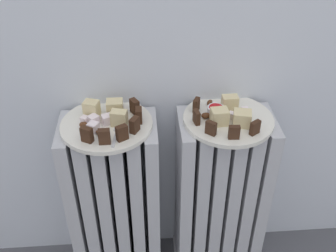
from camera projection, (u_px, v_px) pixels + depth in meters
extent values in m
cube|color=#B2B2B7|center=(77.00, 203.00, 1.27)|extent=(0.04, 0.18, 0.58)
cube|color=#B2B2B7|center=(92.00, 202.00, 1.28)|extent=(0.04, 0.18, 0.58)
cube|color=#B2B2B7|center=(107.00, 201.00, 1.28)|extent=(0.04, 0.18, 0.58)
cube|color=#B2B2B7|center=(123.00, 201.00, 1.28)|extent=(0.04, 0.18, 0.58)
cube|color=#B2B2B7|center=(138.00, 200.00, 1.29)|extent=(0.04, 0.18, 0.58)
cube|color=#B2B2B7|center=(153.00, 199.00, 1.29)|extent=(0.04, 0.18, 0.58)
cube|color=#B2B2B7|center=(183.00, 197.00, 1.29)|extent=(0.04, 0.18, 0.58)
cube|color=#B2B2B7|center=(198.00, 196.00, 1.30)|extent=(0.04, 0.18, 0.58)
cube|color=#B2B2B7|center=(213.00, 196.00, 1.30)|extent=(0.04, 0.18, 0.58)
cube|color=#B2B2B7|center=(227.00, 195.00, 1.30)|extent=(0.04, 0.18, 0.58)
cube|color=#B2B2B7|center=(242.00, 194.00, 1.31)|extent=(0.04, 0.18, 0.58)
cube|color=#B2B2B7|center=(256.00, 193.00, 1.31)|extent=(0.04, 0.18, 0.58)
cylinder|color=silver|center=(107.00, 125.00, 1.11)|extent=(0.25, 0.25, 0.01)
cylinder|color=silver|center=(228.00, 119.00, 1.13)|extent=(0.25, 0.25, 0.01)
cube|color=#382114|center=(87.00, 135.00, 1.02)|extent=(0.03, 0.03, 0.04)
cube|color=#382114|center=(104.00, 137.00, 1.02)|extent=(0.03, 0.02, 0.04)
cube|color=#382114|center=(122.00, 133.00, 1.03)|extent=(0.03, 0.03, 0.04)
cube|color=#382114|center=(135.00, 125.00, 1.06)|extent=(0.03, 0.03, 0.04)
cube|color=#382114|center=(139.00, 115.00, 1.09)|extent=(0.02, 0.03, 0.04)
cube|color=#382114|center=(135.00, 106.00, 1.13)|extent=(0.03, 0.03, 0.04)
cube|color=beige|center=(119.00, 118.00, 1.08)|extent=(0.05, 0.04, 0.04)
cube|color=beige|center=(92.00, 109.00, 1.11)|extent=(0.05, 0.04, 0.05)
cube|color=beige|center=(115.00, 108.00, 1.12)|extent=(0.05, 0.04, 0.04)
cube|color=white|center=(107.00, 119.00, 1.09)|extent=(0.03, 0.03, 0.03)
cube|color=white|center=(94.00, 120.00, 1.09)|extent=(0.04, 0.04, 0.03)
cube|color=white|center=(93.00, 127.00, 1.06)|extent=(0.03, 0.03, 0.03)
cube|color=white|center=(85.00, 120.00, 1.10)|extent=(0.03, 0.03, 0.02)
ellipsoid|color=#4C2814|center=(84.00, 125.00, 1.08)|extent=(0.03, 0.03, 0.02)
ellipsoid|color=#4C2814|center=(120.00, 105.00, 1.16)|extent=(0.03, 0.03, 0.02)
ellipsoid|color=#4C2814|center=(100.00, 133.00, 1.05)|extent=(0.03, 0.03, 0.01)
cube|color=#382114|center=(196.00, 105.00, 1.14)|extent=(0.02, 0.03, 0.04)
cube|color=#382114|center=(197.00, 117.00, 1.09)|extent=(0.02, 0.03, 0.04)
cube|color=#382114|center=(211.00, 128.00, 1.05)|extent=(0.03, 0.03, 0.04)
cube|color=#382114|center=(234.00, 132.00, 1.04)|extent=(0.03, 0.01, 0.04)
cube|color=#382114|center=(255.00, 128.00, 1.05)|extent=(0.03, 0.03, 0.04)
cube|color=beige|center=(230.00, 103.00, 1.14)|extent=(0.05, 0.03, 0.04)
cube|color=beige|center=(219.00, 117.00, 1.09)|extent=(0.05, 0.04, 0.04)
cube|color=beige|center=(242.00, 118.00, 1.08)|extent=(0.05, 0.05, 0.04)
cube|color=white|center=(232.00, 115.00, 1.12)|extent=(0.02, 0.02, 0.02)
cube|color=white|center=(245.00, 111.00, 1.13)|extent=(0.02, 0.02, 0.02)
ellipsoid|color=#4C2814|center=(210.00, 103.00, 1.17)|extent=(0.02, 0.03, 0.02)
ellipsoid|color=#4C2814|center=(206.00, 116.00, 1.12)|extent=(0.03, 0.02, 0.02)
cylinder|color=white|center=(216.00, 111.00, 1.13)|extent=(0.05, 0.05, 0.03)
cylinder|color=#B21419|center=(216.00, 109.00, 1.12)|extent=(0.04, 0.04, 0.01)
cube|color=#B7B7BC|center=(114.00, 140.00, 1.04)|extent=(0.02, 0.06, 0.00)
cube|color=#B7B7BC|center=(118.00, 128.00, 1.08)|extent=(0.02, 0.02, 0.00)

